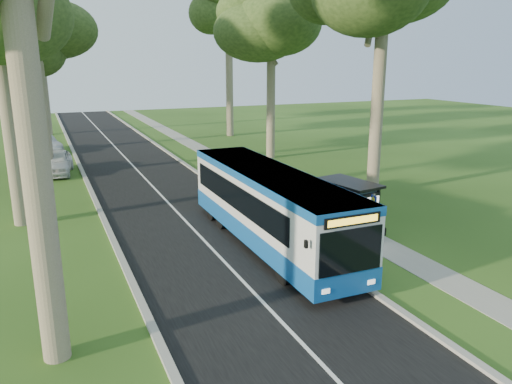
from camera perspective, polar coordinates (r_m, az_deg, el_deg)
ground at (r=20.14m, az=5.91°, el=-6.52°), size 120.00×120.00×0.00m
road at (r=27.89m, az=-10.62°, el=-0.57°), size 7.00×100.00×0.02m
kerb_east at (r=28.82m, az=-3.84°, el=0.26°), size 0.25×100.00×0.12m
kerb_west at (r=27.36m, az=-17.77°, el=-1.23°), size 0.25×100.00×0.12m
centre_line at (r=27.89m, az=-10.62°, el=-0.54°), size 0.12×100.00×0.00m
footpath at (r=29.93m, az=1.57°, el=0.75°), size 1.50×100.00×0.02m
bus at (r=20.00m, az=1.52°, el=-1.78°), size 2.45×11.60×3.07m
bus_stop_sign at (r=18.14m, az=13.16°, el=-3.50°), size 0.13×0.39×2.80m
bus_shelter at (r=21.24m, az=11.38°, el=-0.86°), size 1.95×2.98×2.37m
litter_bin at (r=23.59m, az=3.11°, el=-1.93°), size 0.57×0.57×1.00m
car_white at (r=35.38m, az=-21.88°, el=3.17°), size 2.48×4.83×1.57m
car_silver at (r=44.12m, az=-23.09°, el=5.08°), size 2.92×4.51×1.40m
tree_west_c at (r=34.37m, az=-24.13°, el=17.83°), size 5.20×5.20×13.24m
tree_west_e at (r=54.54m, az=-23.95°, el=19.31°), size 5.20×5.20×17.11m
tree_east_c at (r=37.99m, az=1.78°, el=19.15°), size 5.20×5.20×13.68m
tree_east_d at (r=49.62m, az=-3.17°, el=20.12°), size 5.20×5.20×16.02m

